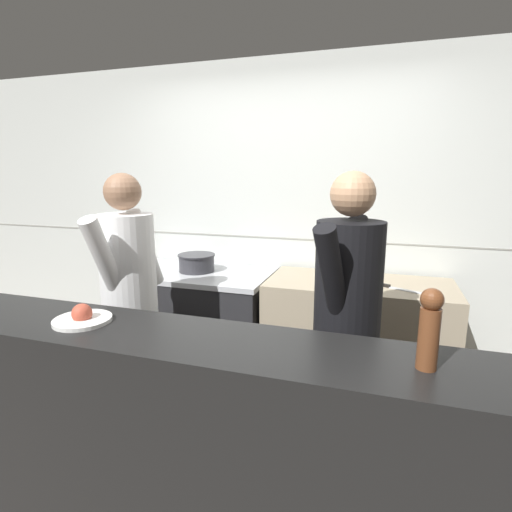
% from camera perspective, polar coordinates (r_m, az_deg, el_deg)
% --- Properties ---
extents(ground_plane, '(14.00, 14.00, 0.00)m').
position_cam_1_polar(ground_plane, '(2.55, -6.63, -30.02)').
color(ground_plane, '#6B6056').
extents(wall_back_tiled, '(8.00, 0.06, 2.60)m').
position_cam_1_polar(wall_back_tiled, '(3.41, 3.80, 5.13)').
color(wall_back_tiled, silver).
rests_on(wall_back_tiled, ground_plane).
extents(oven_range, '(1.20, 0.71, 0.90)m').
position_cam_1_polar(oven_range, '(3.45, -8.10, -9.45)').
color(oven_range, '#232326').
rests_on(oven_range, ground_plane).
extents(prep_counter, '(1.32, 0.65, 0.92)m').
position_cam_1_polar(prep_counter, '(3.14, 14.17, -11.79)').
color(prep_counter, gray).
rests_on(prep_counter, ground_plane).
extents(pass_counter, '(3.37, 0.45, 1.03)m').
position_cam_1_polar(pass_counter, '(1.97, -9.21, -25.28)').
color(pass_counter, black).
rests_on(pass_counter, ground_plane).
extents(stock_pot, '(0.30, 0.30, 0.14)m').
position_cam_1_polar(stock_pot, '(3.31, -8.49, -0.87)').
color(stock_pot, '#2D2D33').
rests_on(stock_pot, oven_range).
extents(chefs_knife, '(0.32, 0.16, 0.02)m').
position_cam_1_polar(chefs_knife, '(2.90, 19.04, -4.27)').
color(chefs_knife, '#B7BABF').
rests_on(chefs_knife, prep_counter).
extents(plated_dish_main, '(0.26, 0.26, 0.09)m').
position_cam_1_polar(plated_dish_main, '(1.99, -23.56, -8.06)').
color(plated_dish_main, white).
rests_on(plated_dish_main, pass_counter).
extents(pepper_mill, '(0.08, 0.08, 0.29)m').
position_cam_1_polar(pepper_mill, '(1.49, 23.54, -9.31)').
color(pepper_mill, brown).
rests_on(pepper_mill, pass_counter).
extents(chef_head_cook, '(0.35, 0.74, 1.70)m').
position_cam_1_polar(chef_head_cook, '(2.66, -17.64, -5.17)').
color(chef_head_cook, black).
rests_on(chef_head_cook, ground_plane).
extents(chef_sous, '(0.43, 0.74, 1.71)m').
position_cam_1_polar(chef_sous, '(2.18, 12.83, -8.55)').
color(chef_sous, black).
rests_on(chef_sous, ground_plane).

